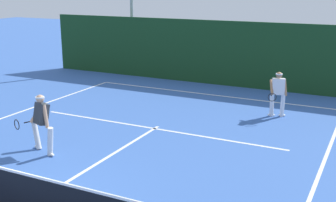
# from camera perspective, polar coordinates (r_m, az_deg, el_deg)

# --- Properties ---
(court_line_baseline_far) EXTENTS (10.66, 0.10, 0.01)m
(court_line_baseline_far) POSITION_cam_1_polar(r_m,az_deg,el_deg) (18.66, 5.52, 0.84)
(court_line_baseline_far) COLOR white
(court_line_baseline_far) RESTS_ON ground_plane
(court_line_service) EXTENTS (8.69, 0.10, 0.01)m
(court_line_service) POSITION_cam_1_polar(r_m,az_deg,el_deg) (14.27, -1.77, -3.61)
(court_line_service) COLOR white
(court_line_service) RESTS_ON ground_plane
(court_line_centre) EXTENTS (0.10, 6.40, 0.01)m
(court_line_centre) POSITION_cam_1_polar(r_m,az_deg,el_deg) (11.92, -8.57, -7.67)
(court_line_centre) COLOR white
(court_line_centre) RESTS_ON ground_plane
(tennis_net) EXTENTS (11.68, 0.09, 1.09)m
(tennis_net) POSITION_cam_1_polar(r_m,az_deg,el_deg) (9.52, -19.96, -11.08)
(tennis_net) COLOR #1E4723
(tennis_net) RESTS_ON ground_plane
(player_near) EXTENTS (1.14, 0.84, 1.67)m
(player_near) POSITION_cam_1_polar(r_m,az_deg,el_deg) (12.53, -16.21, -2.51)
(player_near) COLOR silver
(player_near) RESTS_ON ground_plane
(player_far) EXTENTS (0.67, 0.90, 1.61)m
(player_far) POSITION_cam_1_polar(r_m,az_deg,el_deg) (15.80, 14.15, 1.12)
(player_far) COLOR silver
(player_far) RESTS_ON ground_plane
(tennis_ball) EXTENTS (0.07, 0.07, 0.07)m
(tennis_ball) POSITION_cam_1_polar(r_m,az_deg,el_deg) (14.70, -15.06, -3.45)
(tennis_ball) COLOR #D1E033
(tennis_ball) RESTS_ON ground_plane
(back_fence_windscreen) EXTENTS (19.00, 0.12, 2.96)m
(back_fence_windscreen) POSITION_cam_1_polar(r_m,az_deg,el_deg) (20.18, 7.67, 6.15)
(back_fence_windscreen) COLOR #163B1C
(back_fence_windscreen) RESTS_ON ground_plane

